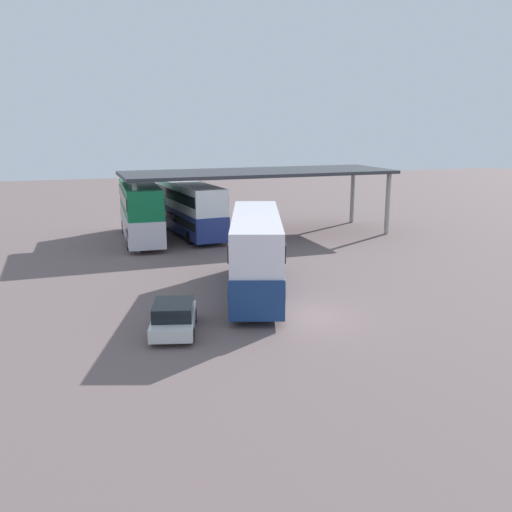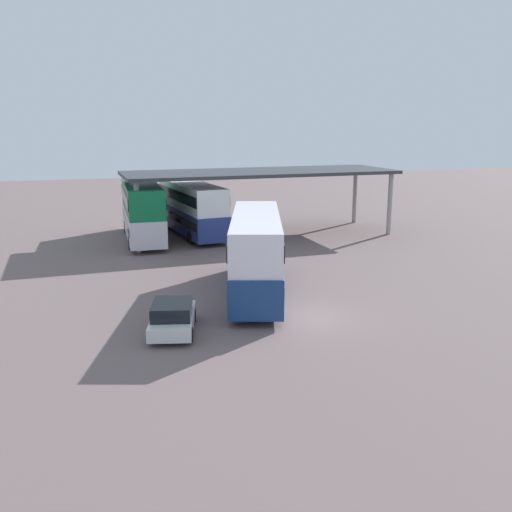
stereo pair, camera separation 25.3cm
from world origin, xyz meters
name	(u,v)px [view 2 (the right image)]	position (x,y,z in m)	size (l,w,h in m)	color
ground_plane	(298,316)	(0.00, 0.00, 0.00)	(140.00, 140.00, 0.00)	#6C5A59
double_decker_main	(256,251)	(-0.80, 3.97, 2.26)	(5.38, 10.68, 4.13)	navy
parked_hatchback	(173,317)	(-5.76, -0.30, 0.67)	(2.59, 4.08, 1.35)	silver
double_decker_near_canopy	(142,209)	(-4.99, 19.53, 2.33)	(2.77, 10.65, 4.25)	silver
double_decker_mid_row	(191,207)	(-1.11, 20.33, 2.25)	(3.82, 10.81, 4.10)	navy
depot_canopy	(261,175)	(4.01, 18.62, 4.77)	(21.01, 7.56, 5.06)	#33353A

